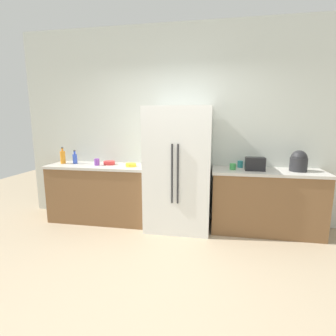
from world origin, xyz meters
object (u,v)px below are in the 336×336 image
rice_cooker (299,161)px  cup_a (97,162)px  bottle_a (75,158)px  bowl_a (109,163)px  cup_b (240,164)px  cup_c (233,167)px  toaster (255,164)px  bottle_b (63,157)px  bowl_b (131,165)px  refrigerator (179,169)px

rice_cooker → cup_a: bearing=-178.9°
bottle_a → cup_a: 0.45m
bottle_a → bowl_a: (0.60, -0.00, -0.06)m
bottle_a → cup_a: bottle_a is taller
cup_b → cup_c: size_ratio=1.14×
toaster → bottle_b: bearing=178.6°
bottle_b → cup_b: 2.86m
cup_b → bottle_a: bearing=-177.7°
cup_c → bowl_a: 1.94m
bottle_a → bottle_b: bottle_b is taller
toaster → bowl_b: size_ratio=1.64×
toaster → bowl_b: bearing=180.0°
refrigerator → bowl_a: bearing=173.5°
rice_cooker → bottle_b: (-3.63, 0.01, -0.03)m
toaster → bottle_b: (-3.03, 0.07, 0.01)m
rice_cooker → bottle_a: 3.43m
toaster → cup_a: bearing=179.8°
bowl_b → bottle_a: bearing=173.8°
rice_cooker → toaster: bearing=-173.7°
bottle_b → bowl_b: size_ratio=1.64×
cup_b → bowl_a: cup_b is taller
bottle_a → cup_c: 2.54m
bottle_a → bowl_b: (1.00, -0.11, -0.06)m
bowl_b → cup_c: bearing=0.6°
bottle_b → cup_c: size_ratio=2.99×
toaster → cup_b: size_ratio=2.63×
toaster → bottle_a: (-2.84, 0.11, -0.01)m
refrigerator → rice_cooker: refrigerator is taller
toaster → cup_c: bearing=176.6°
cup_a → cup_c: (2.10, 0.01, -0.01)m
bottle_a → toaster: bearing=-2.2°
bottle_b → bowl_b: (1.20, -0.07, -0.08)m
cup_b → bowl_b: bearing=-172.6°
rice_cooker → cup_c: bearing=-176.9°
bottle_b → cup_b: size_ratio=2.63×
rice_cooker → bowl_a: size_ratio=1.64×
rice_cooker → bowl_b: 2.44m
bottle_a → bowl_a: bottle_a is taller
rice_cooker → bottle_a: size_ratio=1.34×
refrigerator → cup_c: 0.79m
toaster → rice_cooker: bearing=6.3°
cup_a → bowl_a: cup_a is taller
rice_cooker → cup_b: size_ratio=2.89×
bottle_a → bowl_b: 1.01m
refrigerator → bowl_a: size_ratio=10.15×
bowl_a → cup_c: bearing=-2.7°
bowl_a → cup_b: bearing=3.0°
refrigerator → cup_b: 0.94m
cup_c → bowl_a: bearing=177.3°
bowl_a → bowl_b: 0.42m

